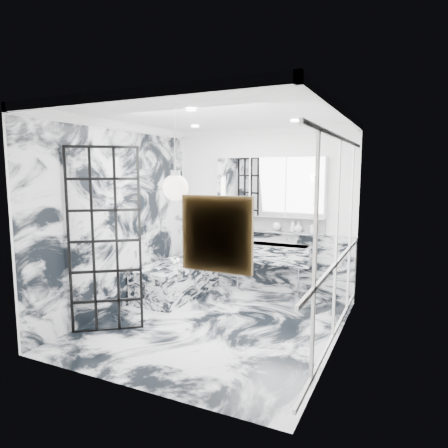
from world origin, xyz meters
The scene contains 25 objects.
floor centered at (0.00, 0.00, 0.00)m, with size 3.60×3.60×0.00m, color silver.
ceiling centered at (0.00, 0.00, 2.80)m, with size 3.60×3.60×0.00m, color white.
wall_back centered at (0.00, 1.80, 1.40)m, with size 3.60×3.60×0.00m, color white.
wall_front centered at (0.00, -1.80, 1.40)m, with size 3.60×3.60×0.00m, color white.
wall_left centered at (-1.60, 0.00, 1.40)m, with size 3.60×3.60×0.00m, color white.
wall_right centered at (1.60, 0.00, 1.40)m, with size 3.60×3.60×0.00m, color white.
marble_clad_back centered at (0.00, 1.78, 0.53)m, with size 3.18×0.05×1.05m, color silver.
marble_clad_left centered at (-1.59, 0.00, 1.34)m, with size 0.02×3.56×2.68m, color silver.
panel_molding centered at (1.58, 0.00, 1.30)m, with size 0.03×3.40×2.30m, color white.
soap_bottle_a centered at (0.58, 1.71, 1.19)m, with size 0.07×0.08×0.19m, color #8C5919.
soap_bottle_b centered at (0.93, 1.71, 1.19)m, with size 0.09×0.09×0.19m, color #4C4C51.
soap_bottle_c centered at (0.68, 1.71, 1.17)m, with size 0.13×0.13×0.17m, color silver.
face_pot centered at (0.30, 1.71, 1.17)m, with size 0.14×0.14×0.14m, color white.
amber_bottle centered at (0.65, 1.71, 1.14)m, with size 0.04×0.04×0.10m, color #8C5919.
flower_vase centered at (-0.82, 0.29, 0.61)m, with size 0.08×0.08×0.12m, color silver.
crittall_door centered at (-1.19, -0.79, 1.19)m, with size 0.88×0.04×2.38m, color black, non-canonical shape.
artwork centered at (0.91, -1.76, 1.56)m, with size 0.54×0.05×0.54m, color orange.
pendant_light centered at (0.26, -1.36, 1.92)m, with size 0.25×0.25×0.25m, color white.
trough_sink centered at (0.15, 1.55, 0.73)m, with size 1.60×0.45×0.30m, color silver.
ledge centered at (0.15, 1.72, 1.07)m, with size 1.90×0.14×0.04m, color silver.
subway_tile centered at (0.15, 1.78, 1.21)m, with size 1.90×0.03×0.23m, color white.
mirror_cabinet centered at (0.15, 1.73, 1.82)m, with size 1.90×0.16×1.00m, color white.
sconce_left centered at (-0.67, 1.63, 1.78)m, with size 0.07×0.07×0.40m, color white.
sconce_right centered at (0.97, 1.63, 1.78)m, with size 0.07×0.07×0.40m, color white.
bathtub centered at (-1.18, 0.90, 0.28)m, with size 0.75×1.65×0.55m, color silver.
Camera 1 is at (2.37, -4.68, 2.08)m, focal length 32.00 mm.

